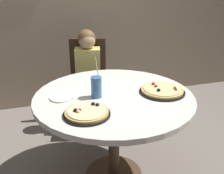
{
  "coord_description": "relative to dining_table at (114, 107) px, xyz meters",
  "views": [
    {
      "loc": [
        -0.58,
        -1.82,
        1.61
      ],
      "look_at": [
        0.0,
        0.05,
        0.8
      ],
      "focal_mm": 44.28,
      "sensor_mm": 36.0,
      "label": 1
    }
  ],
  "objects": [
    {
      "name": "ground_plane",
      "position": [
        0.0,
        0.0,
        -0.65
      ],
      "size": [
        8.0,
        8.0,
        0.0
      ],
      "primitive_type": "plane",
      "color": "slate"
    },
    {
      "name": "dining_table",
      "position": [
        0.0,
        0.0,
        0.0
      ],
      "size": [
        1.22,
        1.22,
        0.75
      ],
      "color": "silver",
      "rests_on": "ground_plane"
    },
    {
      "name": "chair_wooden",
      "position": [
        0.02,
        1.02,
        -0.12
      ],
      "size": [
        0.48,
        0.48,
        0.95
      ],
      "color": "#382619",
      "rests_on": "ground_plane"
    },
    {
      "name": "diner_child",
      "position": [
        -0.02,
        0.84,
        -0.17
      ],
      "size": [
        0.33,
        0.43,
        1.08
      ],
      "color": "#3F4766",
      "rests_on": "ground_plane"
    },
    {
      "name": "pizza_veggie",
      "position": [
        -0.26,
        -0.24,
        0.11
      ],
      "size": [
        0.31,
        0.31,
        0.05
      ],
      "color": "black",
      "rests_on": "dining_table"
    },
    {
      "name": "pizza_cheese",
      "position": [
        0.38,
        -0.06,
        0.11
      ],
      "size": [
        0.35,
        0.35,
        0.05
      ],
      "color": "black",
      "rests_on": "dining_table"
    },
    {
      "name": "soda_cup",
      "position": [
        -0.13,
        0.01,
        0.18
      ],
      "size": [
        0.08,
        0.08,
        0.31
      ],
      "color": "#3F72B2",
      "rests_on": "dining_table"
    },
    {
      "name": "plate_small",
      "position": [
        -0.39,
        0.07,
        0.1
      ],
      "size": [
        0.18,
        0.18,
        0.01
      ],
      "primitive_type": "cylinder",
      "color": "white",
      "rests_on": "dining_table"
    }
  ]
}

